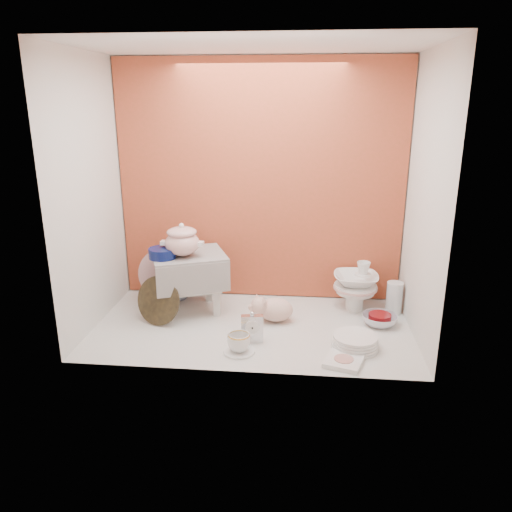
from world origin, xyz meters
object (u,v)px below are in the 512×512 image
Objects in this scene: step_stool at (189,282)px; mantel_clock at (252,327)px; dinner_plate_stack at (355,342)px; blue_white_vase at (176,282)px; crystal_bowl at (380,320)px; porcelain_tower at (355,285)px; floral_platter at (166,274)px; soup_tureen at (182,240)px; plush_pig at (275,309)px; gold_rim_teacup at (239,342)px.

step_stool reaches higher than mantel_clock.
dinner_plate_stack is at bearing -44.55° from step_stool.
blue_white_vase reaches higher than crystal_bowl.
mantel_clock is 0.78m from porcelain_tower.
floral_platter is 0.82m from mantel_clock.
blue_white_vase is at bearing 152.21° from dinner_plate_stack.
soup_tureen is 0.67m from mantel_clock.
soup_tureen is at bearing 177.66° from plush_pig.
floral_platter is at bearing 117.76° from step_stool.
floral_platter reaches higher than porcelain_tower.
floral_platter reaches higher than dinner_plate_stack.
floral_platter reaches higher than mantel_clock.
dinner_plate_stack is (0.60, 0.10, -0.02)m from gold_rim_teacup.
dinner_plate_stack is 0.79× the size of porcelain_tower.
porcelain_tower is (-0.12, 0.22, 0.12)m from crystal_bowl.
gold_rim_teacup is at bearing -170.18° from dinner_plate_stack.
dinner_plate_stack is at bearing -19.19° from soup_tureen.
porcelain_tower is at bearing 29.39° from plush_pig.
gold_rim_teacup is (0.50, -0.68, -0.05)m from blue_white_vase.
porcelain_tower is (0.04, 0.52, 0.12)m from dinner_plate_stack.
soup_tureen reaches higher than mantel_clock.
porcelain_tower reaches higher than plush_pig.
floral_platter is 1.75× the size of crystal_bowl.
soup_tureen is at bearing 160.81° from dinner_plate_stack.
floral_platter is at bearing 130.93° from mantel_clock.
plush_pig is 0.52m from dinner_plate_stack.
soup_tureen is 0.78× the size of porcelain_tower.
porcelain_tower is (1.01, 0.12, -0.03)m from step_stool.
soup_tureen reaches higher than gold_rim_teacup.
mantel_clock is (0.62, -0.54, -0.09)m from floral_platter.
step_stool reaches higher than gold_rim_teacup.
blue_white_vase is at bearing 159.68° from plush_pig.
mantel_clock is at bearing -139.55° from porcelain_tower.
step_stool is 1.63× the size of plush_pig.
mantel_clock is at bearing -41.10° from floral_platter.
plush_pig is at bearing 59.75° from mantel_clock.
plush_pig is (0.66, -0.29, -0.04)m from blue_white_vase.
gold_rim_teacup is 0.61m from dinner_plate_stack.
gold_rim_teacup is at bearing -49.00° from soup_tureen.
step_stool reaches higher than crystal_bowl.
mantel_clock is (0.43, -0.38, -0.10)m from step_stool.
soup_tureen is 0.69× the size of floral_platter.
crystal_bowl is at bearing -61.06° from porcelain_tower.
floral_platter is at bearing 178.29° from porcelain_tower.
blue_white_vase is 0.92× the size of dinner_plate_stack.
step_stool is 0.25m from floral_platter.
crystal_bowl is (1.14, -0.10, -0.15)m from step_stool.
gold_rim_teacup reaches higher than crystal_bowl.
soup_tureen reaches higher than plush_pig.
floral_platter is 1.43× the size of dinner_plate_stack.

